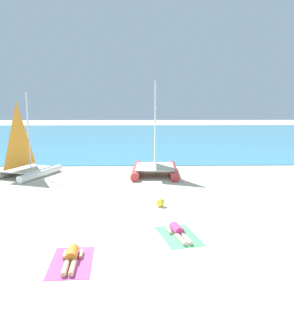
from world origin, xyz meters
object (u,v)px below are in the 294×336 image
at_px(sailboat_red, 155,161).
at_px(towel_left, 72,262).
at_px(sunbather_left, 72,257).
at_px(beach_ball, 160,202).
at_px(sailboat_white, 25,164).
at_px(sunbather_middle, 178,231).
at_px(towel_middle, 179,236).

xyz_separation_m(sailboat_red, towel_left, (-2.74, -11.17, -0.79)).
relative_size(towel_left, sunbather_left, 1.21).
distance_m(sailboat_red, beach_ball, 6.29).
relative_size(sailboat_red, beach_ball, 15.14).
xyz_separation_m(sailboat_white, towel_left, (4.66, -10.93, -0.70)).
xyz_separation_m(sunbather_left, sunbather_middle, (3.05, 1.77, 0.00)).
relative_size(towel_middle, beach_ball, 5.37).
bearing_deg(sailboat_white, towel_middle, -28.64).
relative_size(sailboat_red, towel_middle, 2.82).
bearing_deg(sunbather_left, sunbather_middle, 26.91).
bearing_deg(sailboat_white, sailboat_red, 23.09).
distance_m(sunbather_left, towel_middle, 3.51).
distance_m(sunbather_middle, beach_ball, 3.10).
height_order(towel_middle, sunbather_middle, sunbather_middle).
height_order(towel_left, beach_ball, beach_ball).
relative_size(towel_left, sunbather_middle, 1.22).
height_order(towel_left, sunbather_left, sunbather_left).
height_order(sailboat_red, towel_left, sailboat_red).
distance_m(sailboat_white, towel_middle, 12.00).
relative_size(sailboat_white, sunbather_middle, 3.04).
bearing_deg(towel_left, sailboat_red, 76.24).
xyz_separation_m(towel_left, towel_middle, (3.06, 1.77, 0.00)).
relative_size(sunbather_middle, beach_ball, 4.40).
bearing_deg(sailboat_red, beach_ball, -87.96).
height_order(sunbather_middle, beach_ball, beach_ball).
distance_m(sailboat_red, sunbather_middle, 9.36).
bearing_deg(towel_middle, towel_left, -149.94).
bearing_deg(towel_middle, sunbather_middle, 102.56).
bearing_deg(beach_ball, towel_left, -118.56).
bearing_deg(towel_middle, sunbather_left, -150.92).
xyz_separation_m(sailboat_red, sunbather_left, (-2.74, -11.10, -0.67)).
bearing_deg(sailboat_red, towel_middle, -85.40).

